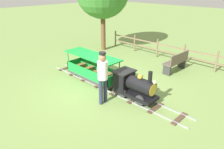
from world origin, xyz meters
The scene contains 7 objects.
ground_plane centered at (0.00, 0.00, 0.00)m, with size 60.00×60.00×0.00m, color #75934C.
track centered at (0.00, 0.26, 0.02)m, with size 0.70×6.05×0.04m.
locomotive centered at (0.00, 1.30, 0.49)m, with size 0.66×1.44×1.06m.
passenger_car centered at (0.00, -0.64, 0.42)m, with size 0.76×2.35×0.97m.
conductor_person centered at (0.83, 0.81, 0.96)m, with size 0.30×0.30×1.62m.
park_bench centered at (-2.97, 1.17, 0.42)m, with size 1.32×0.46×0.82m.
fence_section centered at (-4.04, 0.26, 0.48)m, with size 0.08×7.13×0.90m.
Camera 1 is at (4.62, 4.85, 3.36)m, focal length 33.38 mm.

